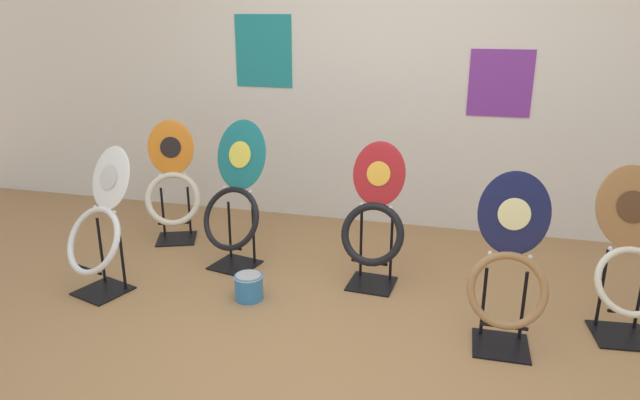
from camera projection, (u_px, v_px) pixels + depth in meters
name	position (u px, v px, depth m)	size (l,w,h in m)	color
ground_plane	(330.00, 372.00, 2.72)	(14.00, 14.00, 0.00)	#A37547
wall_back	(399.00, 59.00, 4.26)	(8.00, 0.07, 2.60)	silver
toilet_seat_display_white_plain	(100.00, 225.00, 3.40)	(0.48, 0.48, 0.88)	black
toilet_seat_display_orange_sun	(173.00, 186.00, 4.19)	(0.45, 0.40, 0.89)	black
toilet_seat_display_crimson_swirl	(374.00, 223.00, 3.48)	(0.41, 0.33, 0.89)	black
toilet_seat_display_woodgrain	(631.00, 254.00, 2.92)	(0.40, 0.41, 0.89)	black
toilet_seat_display_teal_sax	(235.00, 198.00, 3.74)	(0.47, 0.42, 0.97)	black
toilet_seat_display_navy_moon	(509.00, 270.00, 2.80)	(0.39, 0.28, 0.91)	black
paint_can	(249.00, 286.00, 3.39)	(0.17, 0.17, 0.16)	teal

